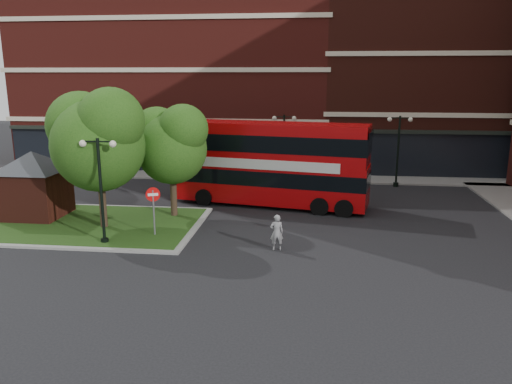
# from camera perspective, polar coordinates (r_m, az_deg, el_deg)

# --- Properties ---
(ground) EXTENTS (120.00, 120.00, 0.00)m
(ground) POSITION_cam_1_polar(r_m,az_deg,el_deg) (22.78, -4.17, -6.69)
(ground) COLOR black
(ground) RESTS_ON ground
(pavement_far) EXTENTS (44.00, 3.00, 0.12)m
(pavement_far) POSITION_cam_1_polar(r_m,az_deg,el_deg) (38.52, 0.36, 1.74)
(pavement_far) COLOR slate
(pavement_far) RESTS_ON ground
(terrace_far_left) EXTENTS (26.00, 12.00, 14.00)m
(terrace_far_left) POSITION_cam_1_polar(r_m,az_deg,el_deg) (46.62, -8.65, 12.19)
(terrace_far_left) COLOR maroon
(terrace_far_left) RESTS_ON ground
(terrace_far_right) EXTENTS (18.00, 12.00, 16.00)m
(terrace_far_right) POSITION_cam_1_polar(r_m,az_deg,el_deg) (46.10, 19.50, 12.83)
(terrace_far_right) COLOR #471911
(terrace_far_right) RESTS_ON ground
(traffic_island) EXTENTS (12.60, 7.60, 0.15)m
(traffic_island) POSITION_cam_1_polar(r_m,az_deg,el_deg) (27.97, -19.35, -3.47)
(traffic_island) COLOR gray
(traffic_island) RESTS_ON ground
(kiosk) EXTENTS (6.51, 6.51, 3.60)m
(kiosk) POSITION_cam_1_polar(r_m,az_deg,el_deg) (29.72, -24.07, 1.54)
(kiosk) COLOR #471911
(kiosk) RESTS_ON traffic_island
(tree_island_west) EXTENTS (5.40, 4.71, 7.21)m
(tree_island_west) POSITION_cam_1_polar(r_m,az_deg,el_deg) (26.07, -17.75, 6.11)
(tree_island_west) COLOR #2D2116
(tree_island_west) RESTS_ON ground
(tree_island_east) EXTENTS (4.46, 3.90, 6.29)m
(tree_island_east) POSITION_cam_1_polar(r_m,az_deg,el_deg) (27.41, -9.76, 5.70)
(tree_island_east) COLOR #2D2116
(tree_island_east) RESTS_ON ground
(lamp_island) EXTENTS (1.72, 0.36, 5.00)m
(lamp_island) POSITION_cam_1_polar(r_m,az_deg,el_deg) (23.80, -17.32, 0.69)
(lamp_island) COLOR black
(lamp_island) RESTS_ON ground
(lamp_far_left) EXTENTS (1.72, 0.36, 5.00)m
(lamp_far_left) POSITION_cam_1_polar(r_m,az_deg,el_deg) (35.92, 3.20, 5.36)
(lamp_far_left) COLOR black
(lamp_far_left) RESTS_ON ground
(lamp_far_right) EXTENTS (1.72, 0.36, 5.00)m
(lamp_far_right) POSITION_cam_1_polar(r_m,az_deg,el_deg) (36.35, 15.94, 4.96)
(lamp_far_right) COLOR black
(lamp_far_right) RESTS_ON ground
(bus) EXTENTS (11.76, 4.80, 4.38)m
(bus) POSITION_cam_1_polar(r_m,az_deg,el_deg) (29.90, 1.80, 3.86)
(bus) COLOR #AF0709
(bus) RESTS_ON ground
(woman) EXTENTS (0.66, 0.49, 1.66)m
(woman) POSITION_cam_1_polar(r_m,az_deg,el_deg) (22.56, 2.38, -4.63)
(woman) COLOR gray
(woman) RESTS_ON ground
(car_silver) EXTENTS (3.81, 1.61, 1.28)m
(car_silver) POSITION_cam_1_polar(r_m,az_deg,el_deg) (37.71, 0.98, 2.39)
(car_silver) COLOR #B8BABF
(car_silver) RESTS_ON ground
(car_white) EXTENTS (4.01, 1.64, 1.29)m
(car_white) POSITION_cam_1_polar(r_m,az_deg,el_deg) (36.24, 4.74, 1.91)
(car_white) COLOR white
(car_white) RESTS_ON ground
(no_entry_sign) EXTENTS (0.67, 0.30, 2.51)m
(no_entry_sign) POSITION_cam_1_polar(r_m,az_deg,el_deg) (24.50, -11.66, -1.12)
(no_entry_sign) COLOR slate
(no_entry_sign) RESTS_ON ground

